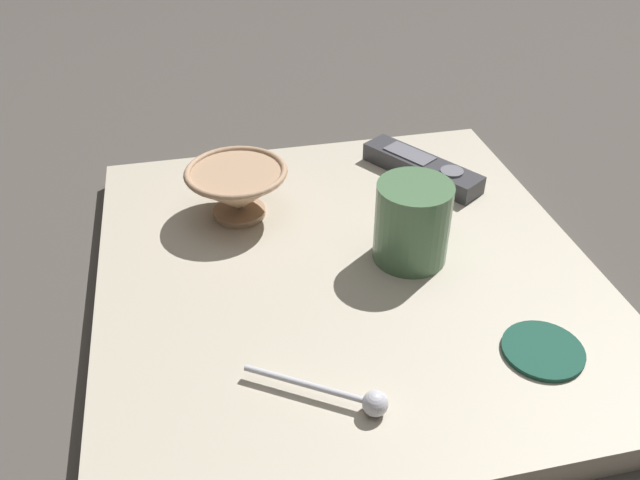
{
  "coord_description": "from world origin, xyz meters",
  "views": [
    {
      "loc": [
        -0.57,
        0.16,
        0.49
      ],
      "look_at": [
        0.03,
        0.02,
        0.05
      ],
      "focal_mm": 36.47,
      "sensor_mm": 36.0,
      "label": 1
    }
  ],
  "objects": [
    {
      "name": "ground_plane",
      "position": [
        0.0,
        0.0,
        0.0
      ],
      "size": [
        6.0,
        6.0,
        0.0
      ],
      "primitive_type": "plane",
      "color": "#47423D"
    },
    {
      "name": "table",
      "position": [
        0.0,
        0.0,
        0.02
      ],
      "size": [
        0.59,
        0.56,
        0.03
      ],
      "color": "#B7AD99",
      "rests_on": "ground"
    },
    {
      "name": "cereal_bowl",
      "position": [
        0.13,
        0.11,
        0.07
      ],
      "size": [
        0.13,
        0.13,
        0.07
      ],
      "color": "tan",
      "rests_on": "table"
    },
    {
      "name": "coffee_mug",
      "position": [
        -0.0,
        -0.08,
        0.08
      ],
      "size": [
        0.1,
        0.1,
        0.1
      ],
      "color": "#4C724C",
      "rests_on": "table"
    },
    {
      "name": "teaspoon",
      "position": [
        -0.2,
        0.04,
        0.04
      ],
      "size": [
        0.08,
        0.12,
        0.02
      ],
      "color": "silver",
      "rests_on": "table"
    },
    {
      "name": "tv_remote_near",
      "position": [
        0.17,
        -0.15,
        0.05
      ],
      "size": [
        0.17,
        0.13,
        0.03
      ],
      "color": "#38383D",
      "rests_on": "table"
    },
    {
      "name": "drink_coaster",
      "position": [
        -0.18,
        -0.15,
        0.03
      ],
      "size": [
        0.08,
        0.08,
        0.01
      ],
      "color": "#194738",
      "rests_on": "table"
    }
  ]
}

